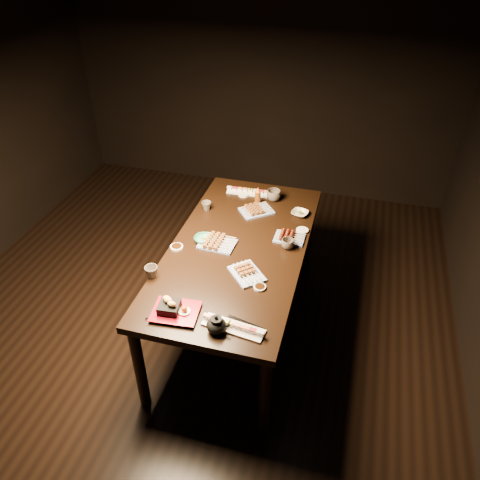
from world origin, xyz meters
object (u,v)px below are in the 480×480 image
(yakitori_plate_right, at_px, (247,271))
(teacup_far_left, at_px, (207,206))
(condiment_bottle, at_px, (258,196))
(edamame_bowl_green, at_px, (203,239))
(teacup_near_left, at_px, (152,272))
(dining_table, at_px, (238,288))
(tempura_tray, at_px, (175,307))
(yakitori_plate_center, at_px, (217,241))
(yakitori_plate_left, at_px, (257,208))
(teacup_far_right, at_px, (274,195))
(sushi_platter_near, at_px, (233,326))
(edamame_bowl_cream, at_px, (300,213))
(sushi_platter_far, at_px, (248,191))
(teacup_mid_right, at_px, (288,244))
(teapot, at_px, (216,324))

(yakitori_plate_right, relative_size, teacup_far_left, 3.14)
(yakitori_plate_right, xyz_separation_m, condiment_bottle, (-0.14, 0.85, 0.04))
(edamame_bowl_green, bearing_deg, teacup_near_left, -113.20)
(dining_table, height_order, tempura_tray, tempura_tray)
(yakitori_plate_center, xyz_separation_m, teacup_far_left, (-0.22, 0.41, 0.00))
(tempura_tray, xyz_separation_m, teacup_near_left, (-0.26, 0.26, -0.01))
(dining_table, bearing_deg, teacup_near_left, -127.81)
(yakitori_plate_left, bearing_deg, condiment_bottle, 61.62)
(teacup_far_right, bearing_deg, edamame_bowl_green, -117.65)
(sushi_platter_near, distance_m, edamame_bowl_cream, 1.25)
(teacup_far_left, height_order, condiment_bottle, condiment_bottle)
(sushi_platter_far, bearing_deg, yakitori_plate_left, 115.90)
(teacup_mid_right, height_order, teacup_far_right, teacup_far_right)
(yakitori_plate_left, xyz_separation_m, teacup_far_right, (0.09, 0.20, 0.01))
(yakitori_plate_center, bearing_deg, teacup_near_left, -121.07)
(dining_table, xyz_separation_m, condiment_bottle, (-0.00, 0.58, 0.45))
(teacup_far_left, bearing_deg, yakitori_plate_right, -53.47)
(sushi_platter_near, bearing_deg, edamame_bowl_green, 127.98)
(edamame_bowl_cream, height_order, teacup_far_right, teacup_far_right)
(yakitori_plate_center, height_order, edamame_bowl_green, yakitori_plate_center)
(sushi_platter_near, bearing_deg, teacup_far_right, 100.55)
(dining_table, height_order, teacup_near_left, teacup_near_left)
(yakitori_plate_left, xyz_separation_m, edamame_bowl_cream, (0.32, 0.04, -0.01))
(teacup_mid_right, bearing_deg, teapot, -105.41)
(condiment_bottle, bearing_deg, dining_table, -89.60)
(yakitori_plate_center, distance_m, yakitori_plate_left, 0.51)
(yakitori_plate_left, bearing_deg, dining_table, -130.17)
(teacup_far_left, bearing_deg, yakitori_plate_center, -62.15)
(yakitori_plate_right, distance_m, teapot, 0.50)
(edamame_bowl_green, bearing_deg, dining_table, 2.07)
(edamame_bowl_cream, xyz_separation_m, teapot, (-0.25, -1.28, 0.04))
(tempura_tray, height_order, teacup_far_right, tempura_tray)
(yakitori_plate_center, xyz_separation_m, tempura_tray, (-0.03, -0.69, 0.02))
(yakitori_plate_left, bearing_deg, edamame_bowl_cream, -30.49)
(yakitori_plate_left, bearing_deg, teacup_far_right, 28.33)
(teacup_far_left, bearing_deg, edamame_bowl_green, -74.56)
(teacup_near_left, xyz_separation_m, condiment_bottle, (0.43, 1.03, 0.03))
(yakitori_plate_right, height_order, teacup_far_left, teacup_far_left)
(teacup_far_left, bearing_deg, sushi_platter_near, -64.52)
(edamame_bowl_green, height_order, edamame_bowl_cream, edamame_bowl_green)
(sushi_platter_far, xyz_separation_m, teacup_mid_right, (0.45, -0.64, 0.01))
(sushi_platter_near, bearing_deg, teapot, -145.96)
(teacup_far_left, bearing_deg, tempura_tray, -80.40)
(tempura_tray, distance_m, teapot, 0.27)
(dining_table, bearing_deg, tempura_tray, -97.15)
(yakitori_plate_center, bearing_deg, edamame_bowl_cream, 50.93)
(tempura_tray, height_order, teacup_mid_right, tempura_tray)
(sushi_platter_far, height_order, teacup_far_left, teacup_far_left)
(condiment_bottle, bearing_deg, yakitori_plate_left, -80.26)
(dining_table, xyz_separation_m, tempura_tray, (-0.17, -0.71, 0.42))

